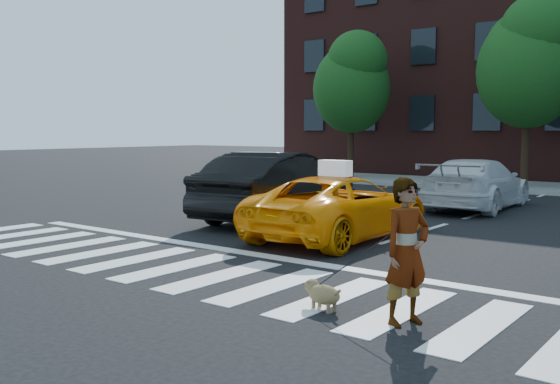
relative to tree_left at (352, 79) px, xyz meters
The scene contains 12 objects.
ground 18.90m from the tree_left, 67.71° to the right, with size 120.00×120.00×0.00m, color black.
crosswalk 18.90m from the tree_left, 67.71° to the right, with size 13.00×2.40×0.01m, color silver.
stop_line 17.47m from the tree_left, 65.65° to the right, with size 12.00×0.30×0.01m, color silver.
sidewalk_far 8.24m from the tree_left, ahead, with size 30.00×4.00×0.15m, color slate.
tree_left is the anchor object (origin of this frame).
tree_mid 7.51m from the tree_left, ahead, with size 3.69×3.69×7.10m.
taxi 15.51m from the tree_left, 59.75° to the right, with size 2.15×4.66×1.29m, color #FF9005.
black_sedan 13.21m from the tree_left, 67.01° to the right, with size 1.78×5.12×1.69m, color black.
white_suv 11.04m from the tree_left, 39.09° to the right, with size 1.99×4.89×1.42m, color silver.
woman 21.04m from the tree_left, 57.16° to the right, with size 0.61×0.40×1.68m, color #999999.
dog 20.69m from the tree_left, 59.91° to the right, with size 0.62×0.32×0.35m.
taxi_sign 15.50m from the tree_left, 60.13° to the right, with size 0.65×0.28×0.32m, color white.
Camera 1 is at (7.39, -6.83, 2.22)m, focal length 40.00 mm.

